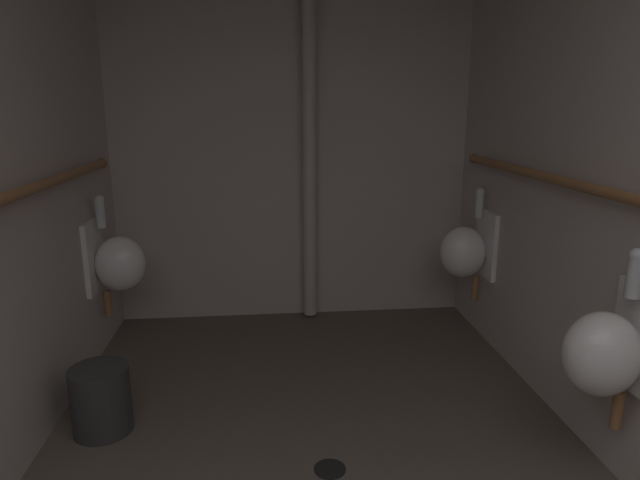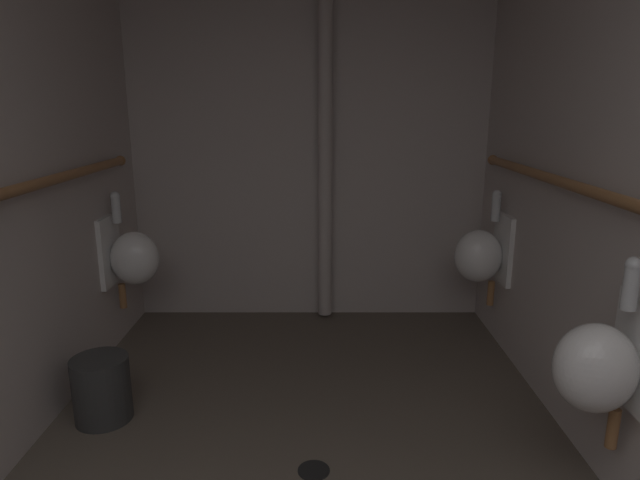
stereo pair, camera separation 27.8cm
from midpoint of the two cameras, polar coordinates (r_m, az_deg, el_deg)
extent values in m
cube|color=#BFB2AD|center=(3.91, -5.01, 10.24)|extent=(2.63, 0.06, 2.57)
ellipsoid|color=white|center=(3.57, -22.33, -2.39)|extent=(0.30, 0.26, 0.34)
cube|color=white|center=(3.61, -24.76, -1.65)|extent=(0.03, 0.30, 0.44)
cylinder|color=silver|center=(3.53, -24.19, 2.43)|extent=(0.06, 0.06, 0.16)
sphere|color=silver|center=(3.51, -24.33, 3.79)|extent=(0.06, 0.06, 0.06)
cylinder|color=#936038|center=(3.67, -23.47, -6.15)|extent=(0.04, 0.04, 0.16)
ellipsoid|color=white|center=(2.35, 24.51, -10.97)|extent=(0.30, 0.26, 0.34)
cube|color=white|center=(2.41, 27.86, -9.43)|extent=(0.03, 0.30, 0.44)
cylinder|color=silver|center=(2.29, 27.24, -3.61)|extent=(0.06, 0.06, 0.16)
sphere|color=silver|center=(2.27, 27.48, -1.56)|extent=(0.06, 0.06, 0.06)
cylinder|color=#936038|center=(2.51, 25.97, -15.90)|extent=(0.04, 0.04, 0.16)
ellipsoid|color=white|center=(3.66, 12.70, -1.30)|extent=(0.30, 0.26, 0.34)
cube|color=white|center=(3.69, 15.02, -0.47)|extent=(0.03, 0.30, 0.44)
cylinder|color=silver|center=(3.62, 14.31, 3.49)|extent=(0.06, 0.06, 0.16)
sphere|color=silver|center=(3.60, 14.39, 4.82)|extent=(0.06, 0.06, 0.06)
cylinder|color=#936038|center=(3.76, 13.94, -4.93)|extent=(0.04, 0.04, 0.16)
sphere|color=#936038|center=(3.68, -23.98, 7.34)|extent=(0.06, 0.06, 0.06)
sphere|color=#936038|center=(3.77, 13.82, 8.26)|extent=(0.06, 0.06, 0.06)
cylinder|color=#BFB2AD|center=(3.81, -3.24, 10.17)|extent=(0.10, 0.10, 2.52)
cylinder|color=black|center=(2.55, -2.33, -23.01)|extent=(0.14, 0.14, 0.01)
cylinder|color=#2D2D2D|center=(2.95, -24.65, -15.11)|extent=(0.28, 0.28, 0.33)
camera|label=1|loc=(0.14, -95.67, -1.41)|focal=30.52mm
camera|label=2|loc=(0.14, 84.33, 1.41)|focal=30.52mm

